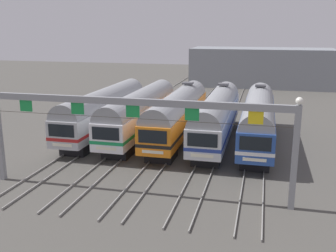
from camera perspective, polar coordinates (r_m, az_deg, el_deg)
The scene contains 9 objects.
ground_plane at distance 39.39m, azimuth 1.40°, elevation -1.91°, with size 160.00×160.00×0.00m, color #4C4944.
track_bed at distance 55.64m, azimuth 5.19°, elevation 2.86°, with size 16.97×70.00×0.15m.
commuter_train_stainless at distance 41.05m, azimuth -9.19°, elevation 2.43°, with size 2.88×18.06×4.77m.
commuter_train_white at distance 39.72m, azimuth -4.04°, elevation 2.18°, with size 2.88×18.06×4.77m.
commuter_train_orange at distance 38.73m, azimuth 1.42°, elevation 1.91°, with size 2.88×18.06×5.05m.
commuter_train_silver at distance 38.11m, azimuth 7.11°, elevation 1.60°, with size 2.88×18.06×5.05m.
commuter_train_blue at distance 37.87m, azimuth 12.93°, elevation 1.27°, with size 2.88×18.06×5.05m.
catenary_gantry at distance 25.48m, azimuth -5.10°, elevation 1.25°, with size 20.70×0.44×6.97m.
maintenance_building at distance 77.15m, azimuth 13.31°, elevation 8.27°, with size 25.91×10.00×7.06m, color gray.
Camera 1 is at (8.11, -36.98, 10.86)m, focal length 42.13 mm.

